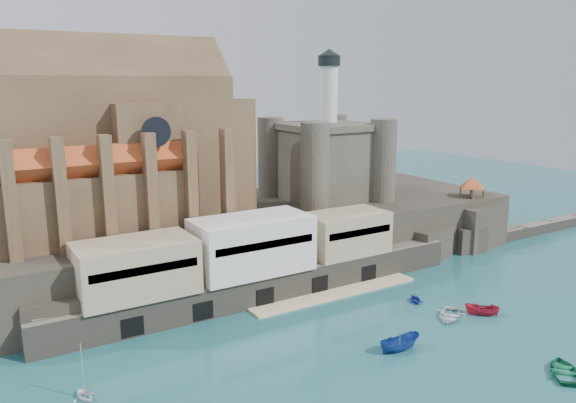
% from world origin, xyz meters
% --- Properties ---
extents(ground, '(300.00, 300.00, 0.00)m').
position_xyz_m(ground, '(0.00, 0.00, 0.00)').
color(ground, '#1B535A').
rests_on(ground, ground).
extents(promontory, '(100.00, 36.00, 10.00)m').
position_xyz_m(promontory, '(-0.19, 39.37, 4.92)').
color(promontory, black).
rests_on(promontory, ground).
extents(quay, '(70.00, 12.00, 13.05)m').
position_xyz_m(quay, '(-10.19, 23.07, 6.07)').
color(quay, '#645D50').
rests_on(quay, ground).
extents(church, '(47.00, 25.93, 30.51)m').
position_xyz_m(church, '(-24.13, 41.85, 22.13)').
color(church, brown).
rests_on(church, promontory).
extents(castle_keep, '(21.20, 21.20, 29.30)m').
position_xyz_m(castle_keep, '(16.08, 41.08, 18.31)').
color(castle_keep, '#423D34').
rests_on(castle_keep, promontory).
extents(rock_outcrop, '(14.50, 10.50, 8.70)m').
position_xyz_m(rock_outcrop, '(42.00, 25.84, 4.02)').
color(rock_outcrop, black).
rests_on(rock_outcrop, ground).
extents(pavilion, '(6.40, 6.40, 5.40)m').
position_xyz_m(pavilion, '(42.00, 26.00, 12.73)').
color(pavilion, brown).
rests_on(pavilion, rock_outcrop).
extents(breakwater, '(40.00, 3.00, 2.40)m').
position_xyz_m(breakwater, '(66.00, 24.00, 0.00)').
color(breakwater, '#645D50').
rests_on(breakwater, ground).
extents(boat_2, '(2.44, 2.39, 5.90)m').
position_xyz_m(boat_2, '(-2.32, -1.45, 0.00)').
color(boat_2, navy).
rests_on(boat_2, ground).
extents(boat_3, '(4.22, 4.36, 6.58)m').
position_xyz_m(boat_3, '(10.07, -15.81, 0.00)').
color(boat_3, '#12683E').
rests_on(boat_3, ground).
extents(boat_4, '(3.08, 2.27, 3.21)m').
position_xyz_m(boat_4, '(-38.61, 8.00, 0.00)').
color(boat_4, white).
rests_on(boat_4, ground).
extents(boat_5, '(2.67, 2.66, 4.95)m').
position_xyz_m(boat_5, '(15.37, 0.41, 0.00)').
color(boat_5, '#A81930').
rests_on(boat_5, ground).
extents(boat_6, '(3.70, 4.35, 6.25)m').
position_xyz_m(boat_6, '(10.65, 2.20, 0.00)').
color(boat_6, silver).
rests_on(boat_6, ground).
extents(boat_7, '(3.24, 2.70, 3.22)m').
position_xyz_m(boat_7, '(10.59, 9.04, 0.00)').
color(boat_7, '#1B239F').
rests_on(boat_7, ground).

